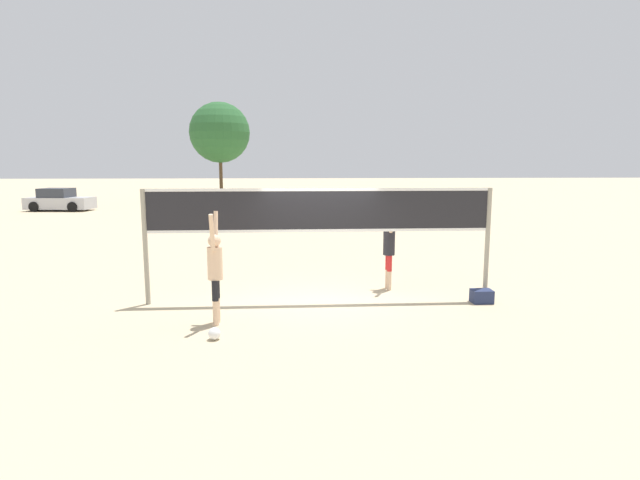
% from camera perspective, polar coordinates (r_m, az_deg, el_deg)
% --- Properties ---
extents(ground_plane, '(200.00, 200.00, 0.00)m').
position_cam_1_polar(ground_plane, '(11.10, 0.00, -7.00)').
color(ground_plane, '#C6B28C').
extents(volleyball_net, '(7.55, 0.10, 2.49)m').
position_cam_1_polar(volleyball_net, '(10.75, 0.00, 2.44)').
color(volleyball_net, gray).
rests_on(volleyball_net, ground_plane).
extents(player_spiker, '(0.28, 0.70, 2.12)m').
position_cam_1_polar(player_spiker, '(9.50, -11.90, -2.93)').
color(player_spiker, beige).
rests_on(player_spiker, ground_plane).
extents(player_blocker, '(0.28, 0.70, 2.07)m').
position_cam_1_polar(player_blocker, '(12.04, 7.90, -0.55)').
color(player_blocker, beige).
rests_on(player_blocker, ground_plane).
extents(volleyball, '(0.22, 0.22, 0.22)m').
position_cam_1_polar(volleyball, '(8.92, -11.98, -10.42)').
color(volleyball, white).
rests_on(volleyball, ground_plane).
extents(gear_bag, '(0.44, 0.34, 0.29)m').
position_cam_1_polar(gear_bag, '(11.51, 17.99, -6.12)').
color(gear_bag, navy).
rests_on(gear_bag, ground_plane).
extents(parked_car_near, '(4.22, 2.17, 1.47)m').
position_cam_1_polar(parked_car_near, '(36.81, -27.63, 4.00)').
color(parked_car_near, '#B7B7BC').
rests_on(parked_car_near, ground_plane).
extents(tree_left_cluster, '(4.76, 4.76, 7.89)m').
position_cam_1_polar(tree_left_cluster, '(41.23, -11.39, 11.94)').
color(tree_left_cluster, '#4C3823').
rests_on(tree_left_cluster, ground_plane).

